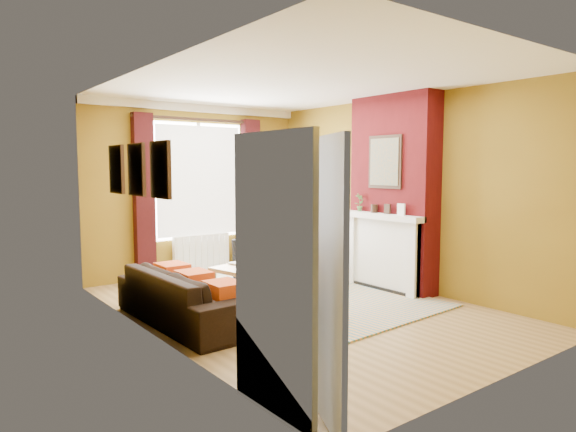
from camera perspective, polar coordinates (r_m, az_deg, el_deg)
The scene contains 12 objects.
ground at distance 6.61m, azimuth 1.33°, elevation -10.14°, with size 5.50×5.50×0.00m, color olive.
room_walls at distance 6.99m, azimuth 3.97°, elevation 2.19°, with size 3.82×5.54×2.83m.
striped_rug at distance 7.20m, azimuth -0.42°, elevation -8.74°, with size 3.01×4.01×0.02m.
sofa at distance 6.05m, azimuth -11.23°, elevation -8.73°, with size 2.09×0.82×0.61m, color black.
armchair at distance 8.19m, azimuth -1.71°, elevation -4.68°, with size 1.03×0.90×0.67m, color black.
coffee_table at distance 6.82m, azimuth -3.34°, elevation -6.37°, with size 0.91×1.38×0.42m.
wicker_stool at distance 8.89m, azimuth -4.57°, elevation -4.43°, with size 0.50×0.50×0.51m.
floor_lamp at distance 9.06m, azimuth 0.40°, elevation 2.74°, with size 0.31×0.31×1.71m.
book_a at distance 6.45m, azimuth -2.18°, elevation -6.54°, with size 0.20×0.27×0.03m, color #999999.
book_b at distance 7.12m, azimuth -5.85°, elevation -5.42°, with size 0.24×0.33×0.03m, color #999999.
mug at distance 6.79m, azimuth -1.45°, elevation -5.63°, with size 0.10×0.10×0.09m, color #999999.
tv_remote at distance 6.95m, azimuth -4.71°, elevation -5.70°, with size 0.09×0.16×0.02m.
Camera 1 is at (-3.96, -4.98, 1.78)m, focal length 32.00 mm.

